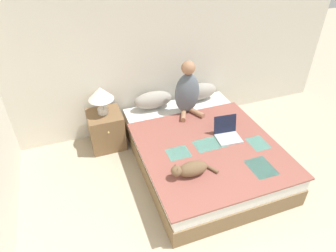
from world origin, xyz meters
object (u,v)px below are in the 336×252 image
object	(u,v)px
person_sitting	(187,91)
nightstand	(106,130)
cat_tabby	(190,169)
table_lamp	(101,95)
bed	(202,151)
pillow_near	(153,100)
laptop_open	(227,133)
pillow_far	(199,92)

from	to	relation	value
person_sitting	nightstand	size ratio (longest dim) A/B	1.46
cat_tabby	table_lamp	world-z (taller)	table_lamp
bed	person_sitting	world-z (taller)	person_sitting
table_lamp	person_sitting	bearing A→B (deg)	-10.35
pillow_near	nightstand	xyz separation A→B (m)	(-0.73, -0.09, -0.28)
laptop_open	person_sitting	bearing A→B (deg)	114.55
pillow_far	person_sitting	world-z (taller)	person_sitting
cat_tabby	laptop_open	bearing A→B (deg)	-146.00
nightstand	table_lamp	size ratio (longest dim) A/B	1.35
pillow_near	pillow_far	distance (m)	0.72
person_sitting	nightstand	bearing A→B (deg)	170.96
cat_tabby	nightstand	bearing A→B (deg)	-62.72
cat_tabby	laptop_open	size ratio (longest dim) A/B	1.63
person_sitting	table_lamp	size ratio (longest dim) A/B	1.97
cat_tabby	nightstand	xyz separation A→B (m)	(-0.68, 1.37, -0.25)
bed	pillow_near	distance (m)	1.04
person_sitting	table_lamp	distance (m)	1.16
nightstand	pillow_near	bearing A→B (deg)	6.97
person_sitting	pillow_near	bearing A→B (deg)	146.63
cat_tabby	laptop_open	world-z (taller)	laptop_open
bed	table_lamp	xyz separation A→B (m)	(-1.09, 0.86, 0.60)
nightstand	table_lamp	world-z (taller)	table_lamp
pillow_near	person_sitting	bearing A→B (deg)	-33.37
person_sitting	pillow_far	bearing A→B (deg)	41.07
person_sitting	bed	bearing A→B (deg)	-94.40
person_sitting	cat_tabby	size ratio (longest dim) A/B	1.45
pillow_near	cat_tabby	size ratio (longest dim) A/B	1.06
person_sitting	nightstand	distance (m)	1.25
person_sitting	table_lamp	bearing A→B (deg)	169.65
pillow_far	cat_tabby	size ratio (longest dim) A/B	1.06
pillow_far	cat_tabby	distance (m)	1.65
pillow_far	laptop_open	size ratio (longest dim) A/B	1.73
table_lamp	pillow_far	bearing A→B (deg)	2.44
cat_tabby	nightstand	size ratio (longest dim) A/B	1.01
person_sitting	cat_tabby	xyz separation A→B (m)	(-0.46, -1.19, -0.24)
pillow_near	nightstand	world-z (taller)	pillow_near
pillow_far	bed	bearing A→B (deg)	-111.41
nightstand	cat_tabby	bearing A→B (deg)	-63.68
bed	nightstand	xyz separation A→B (m)	(-1.09, 0.83, 0.06)
bed	pillow_far	size ratio (longest dim) A/B	3.77
pillow_near	pillow_far	world-z (taller)	same
cat_tabby	laptop_open	distance (m)	0.85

